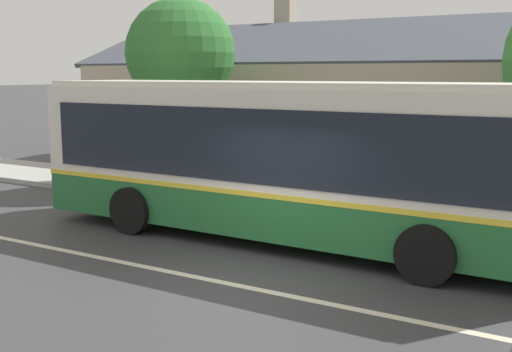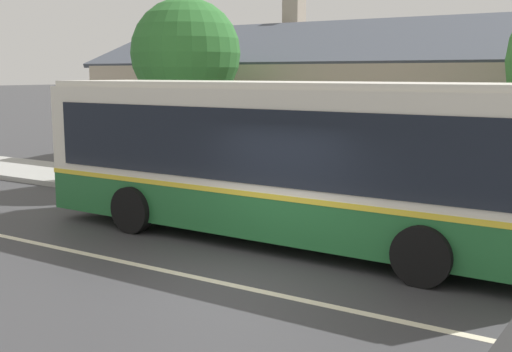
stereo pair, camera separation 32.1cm
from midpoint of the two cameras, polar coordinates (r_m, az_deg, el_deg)
The scene contains 9 objects.
ground_plane at distance 10.47m, azimuth -2.72°, elevation -9.67°, with size 300.00×300.00×0.00m, color #38383A.
sidewalk_far at distance 15.61m, azimuth 9.68°, elevation -3.20°, with size 60.00×3.00×0.15m, color #9E9E99.
lane_divider_stripe at distance 10.47m, azimuth -2.72°, elevation -9.65°, with size 60.00×0.16×0.01m, color beige.
community_building at distance 22.74m, azimuth 17.42°, elevation 5.12°, with size 27.04×9.03×6.32m.
transit_bus at distance 12.87m, azimuth 1.76°, elevation 1.75°, with size 10.93×2.87×3.20m.
bench_by_building at distance 18.54m, azimuth -9.84°, elevation 0.28°, with size 1.57×0.51×0.94m.
bench_down_street at distance 16.64m, azimuth 0.83°, elevation -0.54°, with size 1.86×0.51×0.94m.
street_tree_secondary at distance 19.39m, azimuth -7.38°, elevation 10.46°, with size 3.25×3.25×5.58m.
bike_rack at distance 20.61m, azimuth -14.50°, elevation 1.34°, with size 1.16×0.06×0.78m.
Camera 1 is at (5.41, -8.29, 3.37)m, focal length 45.00 mm.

